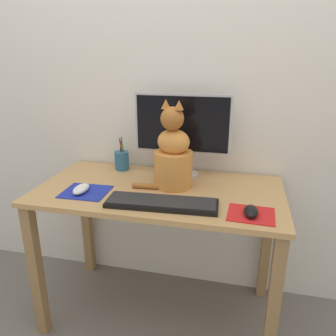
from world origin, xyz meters
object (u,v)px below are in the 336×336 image
object	(u,v)px
computer_mouse_right	(251,211)
computer_mouse_left	(81,189)
monitor	(182,130)
cat	(173,155)
keyboard	(162,203)
pen_cup	(122,160)

from	to	relation	value
computer_mouse_right	computer_mouse_left	bearing A→B (deg)	176.12
monitor	cat	world-z (taller)	monitor
cat	monitor	bearing A→B (deg)	101.93
keyboard	computer_mouse_right	bearing A→B (deg)	-5.25
keyboard	computer_mouse_right	size ratio (longest dim) A/B	4.72
monitor	pen_cup	xyz separation A→B (m)	(-0.34, 0.01, -0.19)
computer_mouse_right	pen_cup	world-z (taller)	pen_cup
keyboard	pen_cup	size ratio (longest dim) A/B	2.66
cat	pen_cup	distance (m)	0.39
computer_mouse_left	pen_cup	xyz separation A→B (m)	(0.06, 0.36, 0.03)
computer_mouse_right	pen_cup	size ratio (longest dim) A/B	0.56
monitor	pen_cup	size ratio (longest dim) A/B	2.73
keyboard	computer_mouse_right	distance (m)	0.37
keyboard	computer_mouse_left	size ratio (longest dim) A/B	4.19
monitor	computer_mouse_right	world-z (taller)	monitor
keyboard	cat	size ratio (longest dim) A/B	1.15
computer_mouse_right	keyboard	bearing A→B (deg)	178.06
monitor	keyboard	xyz separation A→B (m)	(-0.01, -0.39, -0.23)
computer_mouse_right	cat	distance (m)	0.46
pen_cup	computer_mouse_left	bearing A→B (deg)	-99.79
monitor	computer_mouse_right	distance (m)	0.58
computer_mouse_right	pen_cup	bearing A→B (deg)	149.39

